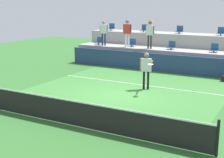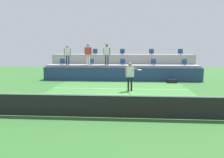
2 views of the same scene
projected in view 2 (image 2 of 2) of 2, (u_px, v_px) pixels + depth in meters
ground_plane at (118, 96)px, 12.74m from camera, size 40.00×40.00×0.00m
court_inner_paint at (119, 93)px, 13.72m from camera, size 9.00×10.00×0.01m
court_service_line at (120, 89)px, 15.11m from camera, size 9.00×0.06×0.00m
tennis_net at (112, 106)px, 8.72m from camera, size 10.48×0.08×1.07m
sponsor_backboard at (122, 74)px, 18.59m from camera, size 13.00×0.16×1.10m
seating_tier_lower at (122, 72)px, 19.87m from camera, size 13.00×1.80×1.25m
seating_tier_upper at (123, 66)px, 21.59m from camera, size 13.00×1.80×2.10m
stadium_chair_lower_far_left at (62, 62)px, 20.09m from camera, size 0.44×0.40×0.52m
stadium_chair_lower_left at (91, 62)px, 19.89m from camera, size 0.44×0.40×0.52m
stadium_chair_lower_center at (123, 62)px, 19.68m from camera, size 0.44×0.40×0.52m
stadium_chair_lower_right at (154, 63)px, 19.49m from camera, size 0.44×0.40×0.52m
stadium_chair_lower_far_right at (184, 63)px, 19.29m from camera, size 0.44×0.40×0.52m
stadium_chair_upper_far_left at (67, 52)px, 21.75m from camera, size 0.44×0.40×0.52m
stadium_chair_upper_left at (95, 52)px, 21.55m from camera, size 0.44×0.40×0.52m
stadium_chair_upper_center at (122, 52)px, 21.36m from camera, size 0.44×0.40×0.52m
stadium_chair_upper_right at (151, 52)px, 21.15m from camera, size 0.44×0.40×0.52m
stadium_chair_upper_far_right at (180, 52)px, 20.95m from camera, size 0.44×0.40×0.52m
tennis_player at (130, 73)px, 14.20m from camera, size 1.03×1.17×1.81m
spectator_in_grey at (67, 53)px, 19.56m from camera, size 0.59×0.26×1.68m
spectator_leaning_on_rail at (88, 52)px, 19.41m from camera, size 0.62×0.24×1.80m
spectator_with_hat at (107, 52)px, 19.28m from camera, size 0.61×0.46×1.81m
tennis_ball at (131, 75)px, 9.80m from camera, size 0.07×0.07×0.07m
equipment_bag at (172, 81)px, 17.65m from camera, size 0.76×0.28×0.30m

